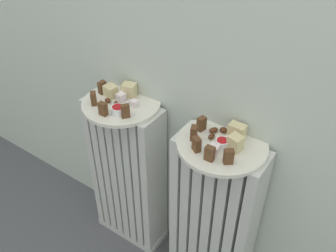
# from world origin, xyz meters

# --- Properties ---
(radiator_left) EXTENTS (0.29, 0.12, 0.65)m
(radiator_left) POSITION_xyz_m (-0.19, 0.28, 0.32)
(radiator_left) COLOR silver
(radiator_left) RESTS_ON ground_plane
(radiator_right) EXTENTS (0.29, 0.12, 0.65)m
(radiator_right) POSITION_xyz_m (0.19, 0.28, 0.32)
(radiator_right) COLOR silver
(radiator_right) RESTS_ON ground_plane
(plate_left) EXTENTS (0.26, 0.26, 0.01)m
(plate_left) POSITION_xyz_m (-0.19, 0.28, 0.66)
(plate_left) COLOR silver
(plate_left) RESTS_ON radiator_left
(plate_right) EXTENTS (0.26, 0.26, 0.01)m
(plate_right) POSITION_xyz_m (0.19, 0.28, 0.66)
(plate_right) COLOR silver
(plate_right) RESTS_ON radiator_right
(dark_cake_slice_left_0) EXTENTS (0.02, 0.03, 0.04)m
(dark_cake_slice_left_0) POSITION_xyz_m (-0.27, 0.29, 0.69)
(dark_cake_slice_left_0) COLOR #56351E
(dark_cake_slice_left_0) RESTS_ON plate_left
(dark_cake_slice_left_1) EXTENTS (0.03, 0.03, 0.04)m
(dark_cake_slice_left_1) POSITION_xyz_m (-0.25, 0.22, 0.69)
(dark_cake_slice_left_1) COLOR #56351E
(dark_cake_slice_left_1) RESTS_ON plate_left
(dark_cake_slice_left_2) EXTENTS (0.03, 0.02, 0.04)m
(dark_cake_slice_left_2) POSITION_xyz_m (-0.18, 0.19, 0.69)
(dark_cake_slice_left_2) COLOR #56351E
(dark_cake_slice_left_2) RESTS_ON plate_left
(dark_cake_slice_left_3) EXTENTS (0.03, 0.03, 0.04)m
(dark_cake_slice_left_3) POSITION_xyz_m (-0.12, 0.22, 0.69)
(dark_cake_slice_left_3) COLOR #56351E
(dark_cake_slice_left_3) RESTS_ON plate_left
(marble_cake_slice_left_0) EXTENTS (0.05, 0.05, 0.05)m
(marble_cake_slice_left_0) POSITION_xyz_m (-0.18, 0.32, 0.69)
(marble_cake_slice_left_0) COLOR beige
(marble_cake_slice_left_0) RESTS_ON plate_left
(marble_cake_slice_left_1) EXTENTS (0.05, 0.04, 0.04)m
(marble_cake_slice_left_1) POSITION_xyz_m (-0.24, 0.29, 0.68)
(marble_cake_slice_left_1) COLOR beige
(marble_cake_slice_left_1) RESTS_ON plate_left
(turkish_delight_left_0) EXTENTS (0.02, 0.02, 0.02)m
(turkish_delight_left_0) POSITION_xyz_m (-0.13, 0.28, 0.67)
(turkish_delight_left_0) COLOR white
(turkish_delight_left_0) RESTS_ON plate_left
(turkish_delight_left_1) EXTENTS (0.03, 0.03, 0.03)m
(turkish_delight_left_1) POSITION_xyz_m (-0.19, 0.29, 0.68)
(turkish_delight_left_1) COLOR white
(turkish_delight_left_1) RESTS_ON plate_left
(medjool_date_left_0) EXTENTS (0.03, 0.03, 0.02)m
(medjool_date_left_0) POSITION_xyz_m (-0.18, 0.25, 0.67)
(medjool_date_left_0) COLOR #4C2814
(medjool_date_left_0) RESTS_ON plate_left
(medjool_date_left_1) EXTENTS (0.03, 0.03, 0.02)m
(medjool_date_left_1) POSITION_xyz_m (-0.23, 0.34, 0.67)
(medjool_date_left_1) COLOR #4C2814
(medjool_date_left_1) RESTS_ON plate_left
(medjool_date_left_2) EXTENTS (0.02, 0.02, 0.01)m
(medjool_date_left_2) POSITION_xyz_m (-0.22, 0.25, 0.67)
(medjool_date_left_2) COLOR #4C2814
(medjool_date_left_2) RESTS_ON plate_left
(jam_bowl_left) EXTENTS (0.04, 0.04, 0.03)m
(jam_bowl_left) POSITION_xyz_m (-0.15, 0.22, 0.68)
(jam_bowl_left) COLOR white
(jam_bowl_left) RESTS_ON plate_left
(dark_cake_slice_right_0) EXTENTS (0.02, 0.03, 0.04)m
(dark_cake_slice_right_0) POSITION_xyz_m (0.11, 0.30, 0.68)
(dark_cake_slice_right_0) COLOR #56351E
(dark_cake_slice_right_0) RESTS_ON plate_right
(dark_cake_slice_right_1) EXTENTS (0.03, 0.03, 0.04)m
(dark_cake_slice_right_1) POSITION_xyz_m (0.11, 0.25, 0.68)
(dark_cake_slice_right_1) COLOR #56351E
(dark_cake_slice_right_1) RESTS_ON plate_right
(dark_cake_slice_right_2) EXTENTS (0.03, 0.03, 0.04)m
(dark_cake_slice_right_2) POSITION_xyz_m (0.14, 0.21, 0.68)
(dark_cake_slice_right_2) COLOR #56351E
(dark_cake_slice_right_2) RESTS_ON plate_right
(dark_cake_slice_right_3) EXTENTS (0.03, 0.02, 0.04)m
(dark_cake_slice_right_3) POSITION_xyz_m (0.19, 0.20, 0.68)
(dark_cake_slice_right_3) COLOR #56351E
(dark_cake_slice_right_3) RESTS_ON plate_right
(dark_cake_slice_right_4) EXTENTS (0.03, 0.03, 0.04)m
(dark_cake_slice_right_4) POSITION_xyz_m (0.24, 0.22, 0.68)
(dark_cake_slice_right_4) COLOR #56351E
(dark_cake_slice_right_4) RESTS_ON plate_right
(marble_cake_slice_right_0) EXTENTS (0.05, 0.03, 0.05)m
(marble_cake_slice_right_0) POSITION_xyz_m (0.21, 0.32, 0.69)
(marble_cake_slice_right_0) COLOR beige
(marble_cake_slice_right_0) RESTS_ON plate_right
(marble_cake_slice_right_1) EXTENTS (0.04, 0.04, 0.04)m
(marble_cake_slice_right_1) POSITION_xyz_m (0.23, 0.27, 0.69)
(marble_cake_slice_right_1) COLOR beige
(marble_cake_slice_right_1) RESTS_ON plate_right
(turkish_delight_right_0) EXTENTS (0.02, 0.02, 0.02)m
(turkish_delight_right_0) POSITION_xyz_m (0.20, 0.29, 0.67)
(turkish_delight_right_0) COLOR white
(turkish_delight_right_0) RESTS_ON plate_right
(turkish_delight_right_1) EXTENTS (0.03, 0.03, 0.03)m
(turkish_delight_right_1) POSITION_xyz_m (0.19, 0.23, 0.68)
(turkish_delight_right_1) COLOR white
(turkish_delight_right_1) RESTS_ON plate_right
(medjool_date_right_0) EXTENTS (0.03, 0.03, 0.01)m
(medjool_date_right_0) POSITION_xyz_m (0.14, 0.31, 0.67)
(medjool_date_right_0) COLOR #4C2814
(medjool_date_right_0) RESTS_ON plate_right
(medjool_date_right_1) EXTENTS (0.03, 0.03, 0.02)m
(medjool_date_right_1) POSITION_xyz_m (0.16, 0.32, 0.67)
(medjool_date_right_1) COLOR #4C2814
(medjool_date_right_1) RESTS_ON plate_right
(medjool_date_right_2) EXTENTS (0.02, 0.03, 0.02)m
(medjool_date_right_2) POSITION_xyz_m (0.15, 0.28, 0.67)
(medjool_date_right_2) COLOR #4C2814
(medjool_date_right_2) RESTS_ON plate_right
(jam_bowl_right) EXTENTS (0.04, 0.04, 0.03)m
(jam_bowl_right) POSITION_xyz_m (0.19, 0.26, 0.68)
(jam_bowl_right) COLOR white
(jam_bowl_right) RESTS_ON plate_right
(fork) EXTENTS (0.02, 0.10, 0.00)m
(fork) POSITION_xyz_m (-0.16, 0.26, 0.66)
(fork) COLOR silver
(fork) RESTS_ON plate_left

